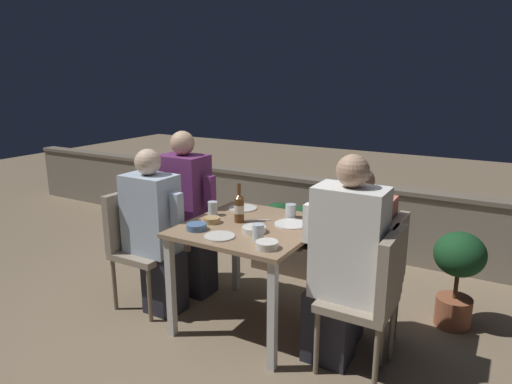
{
  "coord_description": "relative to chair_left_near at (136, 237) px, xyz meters",
  "views": [
    {
      "loc": [
        1.53,
        -2.58,
        1.76
      ],
      "look_at": [
        0.0,
        0.07,
        0.97
      ],
      "focal_mm": 32.0,
      "sensor_mm": 36.0,
      "label": 1
    }
  ],
  "objects": [
    {
      "name": "chair_right_near",
      "position": [
        1.83,
        0.04,
        0.0
      ],
      "size": [
        0.42,
        0.42,
        0.91
      ],
      "color": "gray",
      "rests_on": "ground_plane"
    },
    {
      "name": "person_coral_top",
      "position": [
        1.59,
        0.32,
        0.06
      ],
      "size": [
        0.51,
        0.26,
        1.21
      ],
      "color": "#282833",
      "rests_on": "ground_plane"
    },
    {
      "name": "plate_2",
      "position": [
        0.87,
        -0.13,
        0.21
      ],
      "size": [
        0.2,
        0.2,
        0.01
      ],
      "color": "silver",
      "rests_on": "dining_table"
    },
    {
      "name": "chair_left_near",
      "position": [
        0.0,
        0.0,
        0.0
      ],
      "size": [
        0.42,
        0.42,
        0.91
      ],
      "color": "gray",
      "rests_on": "ground_plane"
    },
    {
      "name": "glass_cup_0",
      "position": [
        1.12,
        -0.07,
        0.26
      ],
      "size": [
        0.08,
        0.08,
        0.11
      ],
      "color": "silver",
      "rests_on": "dining_table"
    },
    {
      "name": "glass_cup_1",
      "position": [
        1.08,
        0.47,
        0.25
      ],
      "size": [
        0.08,
        0.08,
        0.1
      ],
      "color": "silver",
      "rests_on": "dining_table"
    },
    {
      "name": "bowl_2",
      "position": [
        1.01,
        0.06,
        0.23
      ],
      "size": [
        0.16,
        0.16,
        0.04
      ],
      "color": "silver",
      "rests_on": "dining_table"
    },
    {
      "name": "beer_bottle",
      "position": [
        0.81,
        0.19,
        0.31
      ],
      "size": [
        0.07,
        0.07,
        0.28
      ],
      "color": "brown",
      "rests_on": "dining_table"
    },
    {
      "name": "bowl_3",
      "position": [
        0.66,
        0.08,
        0.23
      ],
      "size": [
        0.12,
        0.12,
        0.04
      ],
      "color": "tan",
      "rests_on": "dining_table"
    },
    {
      "name": "fork_0",
      "position": [
        0.92,
        0.28,
        0.21
      ],
      "size": [
        0.15,
        0.12,
        0.01
      ],
      "color": "silver",
      "rests_on": "dining_table"
    },
    {
      "name": "person_purple_stripe",
      "position": [
        0.22,
        0.36,
        0.13
      ],
      "size": [
        0.47,
        0.26,
        1.34
      ],
      "color": "#282833",
      "rests_on": "ground_plane"
    },
    {
      "name": "chair_left_far",
      "position": [
        0.03,
        0.36,
        0.0
      ],
      "size": [
        0.42,
        0.42,
        0.91
      ],
      "color": "gray",
      "rests_on": "ground_plane"
    },
    {
      "name": "bowl_1",
      "position": [
        1.23,
        -0.15,
        0.23
      ],
      "size": [
        0.14,
        0.14,
        0.05
      ],
      "color": "silver",
      "rests_on": "dining_table"
    },
    {
      "name": "glass_cup_2",
      "position": [
        1.29,
        0.42,
        0.25
      ],
      "size": [
        0.08,
        0.08,
        0.1
      ],
      "color": "silver",
      "rests_on": "dining_table"
    },
    {
      "name": "person_blue_shirt",
      "position": [
        0.2,
        0.0,
        0.08
      ],
      "size": [
        0.47,
        0.26,
        1.25
      ],
      "color": "#282833",
      "rests_on": "ground_plane"
    },
    {
      "name": "planter_hedge",
      "position": [
        0.83,
        1.2,
        -0.21
      ],
      "size": [
        0.81,
        0.47,
        0.61
      ],
      "color": "brown",
      "rests_on": "ground_plane"
    },
    {
      "name": "ground_plane",
      "position": [
        0.92,
        0.18,
        -0.55
      ],
      "size": [
        16.0,
        16.0,
        0.0
      ],
      "primitive_type": "plane",
      "color": "#847056"
    },
    {
      "name": "chair_right_far",
      "position": [
        1.79,
        0.32,
        0.0
      ],
      "size": [
        0.42,
        0.42,
        0.91
      ],
      "color": "gray",
      "rests_on": "ground_plane"
    },
    {
      "name": "potted_plant",
      "position": [
        2.2,
        0.87,
        -0.11
      ],
      "size": [
        0.35,
        0.35,
        0.71
      ],
      "color": "#9E5638",
      "rests_on": "ground_plane"
    },
    {
      "name": "plate_0",
      "position": [
        1.16,
        0.32,
        0.21
      ],
      "size": [
        0.23,
        0.23,
        0.01
      ],
      "color": "white",
      "rests_on": "dining_table"
    },
    {
      "name": "dining_table",
      "position": [
        0.92,
        0.18,
        0.1
      ],
      "size": [
        0.88,
        0.93,
        0.75
      ],
      "color": "#937556",
      "rests_on": "ground_plane"
    },
    {
      "name": "parapet_wall",
      "position": [
        0.92,
        1.87,
        -0.18
      ],
      "size": [
        9.0,
        0.18,
        0.72
      ],
      "color": "gray",
      "rests_on": "ground_plane"
    },
    {
      "name": "plate_1",
      "position": [
        0.66,
        0.48,
        0.21
      ],
      "size": [
        0.22,
        0.22,
        0.01
      ],
      "color": "silver",
      "rests_on": "dining_table"
    },
    {
      "name": "person_white_polo",
      "position": [
        1.63,
        0.04,
        0.12
      ],
      "size": [
        0.49,
        0.26,
        1.33
      ],
      "color": "#282833",
      "rests_on": "ground_plane"
    },
    {
      "name": "bowl_0",
      "position": [
        0.65,
        -0.09,
        0.23
      ],
      "size": [
        0.14,
        0.14,
        0.04
      ],
      "color": "#4C709E",
      "rests_on": "dining_table"
    },
    {
      "name": "glass_cup_3",
      "position": [
        0.56,
        0.23,
        0.25
      ],
      "size": [
        0.07,
        0.07,
        0.1
      ],
      "color": "silver",
      "rests_on": "dining_table"
    }
  ]
}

